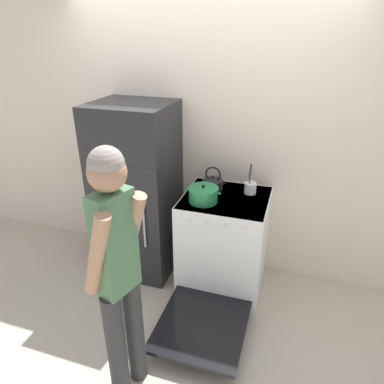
# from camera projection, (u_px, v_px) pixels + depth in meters

# --- Properties ---
(ground_plane) EXTENTS (14.00, 14.00, 0.00)m
(ground_plane) POSITION_uv_depth(u_px,v_px,m) (202.00, 255.00, 3.73)
(ground_plane) COLOR #B2A893
(wall_back) EXTENTS (10.00, 0.06, 2.55)m
(wall_back) POSITION_uv_depth(u_px,v_px,m) (205.00, 142.00, 3.21)
(wall_back) COLOR beige
(wall_back) RESTS_ON ground_plane
(refrigerator) EXTENTS (0.71, 0.67, 1.67)m
(refrigerator) POSITION_uv_depth(u_px,v_px,m) (137.00, 191.00, 3.26)
(refrigerator) COLOR black
(refrigerator) RESTS_ON ground_plane
(stove_range) EXTENTS (0.74, 1.42, 0.91)m
(stove_range) POSITION_uv_depth(u_px,v_px,m) (223.00, 244.00, 3.13)
(stove_range) COLOR white
(stove_range) RESTS_ON ground_plane
(dutch_oven_pot) EXTENTS (0.30, 0.26, 0.15)m
(dutch_oven_pot) POSITION_uv_depth(u_px,v_px,m) (203.00, 194.00, 2.86)
(dutch_oven_pot) COLOR #237A42
(dutch_oven_pot) RESTS_ON stove_range
(tea_kettle) EXTENTS (0.23, 0.18, 0.21)m
(tea_kettle) POSITION_uv_depth(u_px,v_px,m) (213.00, 183.00, 3.10)
(tea_kettle) COLOR black
(tea_kettle) RESTS_ON stove_range
(utensil_jar) EXTENTS (0.11, 0.11, 0.28)m
(utensil_jar) POSITION_uv_depth(u_px,v_px,m) (250.00, 187.00, 3.01)
(utensil_jar) COLOR silver
(utensil_jar) RESTS_ON stove_range
(person) EXTENTS (0.34, 0.40, 1.72)m
(person) POSITION_uv_depth(u_px,v_px,m) (118.00, 269.00, 1.96)
(person) COLOR #2D2D30
(person) RESTS_ON ground_plane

